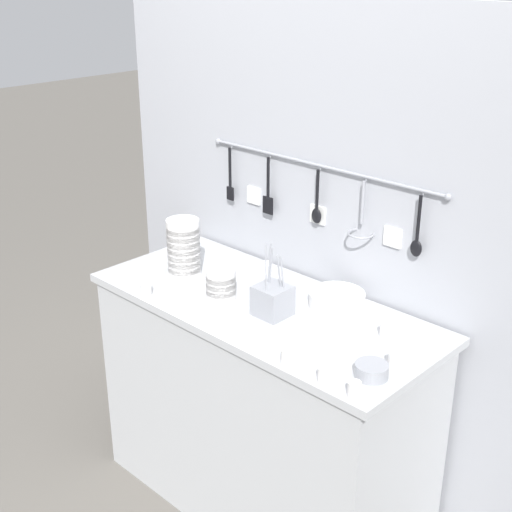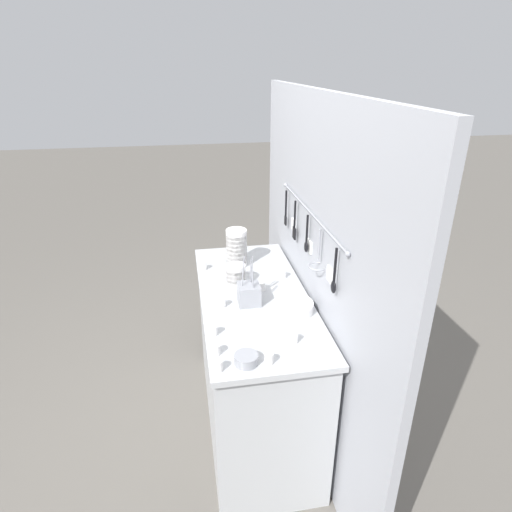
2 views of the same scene
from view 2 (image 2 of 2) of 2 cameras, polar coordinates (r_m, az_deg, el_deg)
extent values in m
plane|color=#666059|center=(2.92, -0.25, -20.86)|extent=(20.00, 20.00, 0.00)
cube|color=#B7BABC|center=(2.37, -0.29, -5.47)|extent=(1.35, 0.58, 0.03)
cube|color=#B7BABC|center=(2.63, -0.27, -14.10)|extent=(1.29, 0.56, 0.88)
cube|color=#A8AAB2|center=(2.40, 7.44, -2.96)|extent=(2.15, 0.04, 1.96)
cylinder|color=#93969E|center=(2.24, 7.19, 5.83)|extent=(1.07, 0.01, 0.01)
sphere|color=#93969E|center=(2.73, 3.95, 9.42)|extent=(0.02, 0.02, 0.02)
sphere|color=#93969E|center=(1.77, 12.13, 0.26)|extent=(0.02, 0.02, 0.02)
cylinder|color=black|center=(2.68, 4.02, 6.96)|extent=(0.01, 0.01, 0.17)
cube|color=black|center=(2.72, 3.95, 4.74)|extent=(0.04, 0.01, 0.06)
cylinder|color=#93969E|center=(2.66, 4.33, 8.84)|extent=(0.01, 0.01, 0.02)
cylinder|color=black|center=(2.48, 5.21, 5.50)|extent=(0.01, 0.01, 0.17)
cube|color=black|center=(2.52, 5.11, 3.06)|extent=(0.05, 0.01, 0.07)
cylinder|color=#93969E|center=(2.46, 5.56, 7.48)|extent=(0.01, 0.01, 0.02)
cylinder|color=black|center=(2.25, 6.83, 3.60)|extent=(0.01, 0.01, 0.15)
ellipsoid|color=black|center=(2.29, 6.70, 1.21)|extent=(0.04, 0.02, 0.06)
cylinder|color=#93969E|center=(2.23, 7.23, 5.61)|extent=(0.01, 0.01, 0.02)
cylinder|color=#93969E|center=(2.07, 8.41, 1.55)|extent=(0.01, 0.01, 0.16)
torus|color=#93969E|center=(2.12, 8.22, -1.38)|extent=(0.10, 0.10, 0.01)
cylinder|color=#93969E|center=(2.05, 8.88, 3.74)|extent=(0.01, 0.01, 0.02)
cylinder|color=black|center=(1.88, 10.52, -1.24)|extent=(0.01, 0.01, 0.16)
ellipsoid|color=black|center=(1.93, 10.28, -4.09)|extent=(0.04, 0.02, 0.06)
cylinder|color=#93969E|center=(1.85, 11.08, 1.23)|extent=(0.01, 0.01, 0.02)
cube|color=white|center=(2.61, 5.03, 4.16)|extent=(0.07, 0.01, 0.07)
cube|color=white|center=(2.31, 7.13, 1.27)|extent=(0.07, 0.01, 0.07)
cube|color=white|center=(2.02, 9.84, -2.46)|extent=(0.07, 0.01, 0.07)
cylinder|color=white|center=(2.46, -2.69, -3.29)|extent=(0.11, 0.11, 0.05)
cylinder|color=white|center=(2.45, -2.70, -2.76)|extent=(0.11, 0.11, 0.05)
cylinder|color=white|center=(2.44, -2.72, -2.23)|extent=(0.11, 0.11, 0.05)
cylinder|color=white|center=(2.42, -2.73, -1.69)|extent=(0.11, 0.11, 0.05)
cylinder|color=white|center=(2.68, -2.57, -0.74)|extent=(0.13, 0.13, 0.05)
cylinder|color=white|center=(2.67, -2.58, -0.22)|extent=(0.13, 0.13, 0.05)
cylinder|color=white|center=(2.66, -2.59, 0.31)|extent=(0.13, 0.13, 0.05)
cylinder|color=white|center=(2.65, -2.60, 0.84)|extent=(0.13, 0.13, 0.05)
cylinder|color=white|center=(2.64, -2.61, 1.37)|extent=(0.13, 0.13, 0.05)
cylinder|color=white|center=(2.63, -2.62, 1.91)|extent=(0.13, 0.13, 0.05)
cylinder|color=white|center=(2.62, -2.63, 2.45)|extent=(0.13, 0.13, 0.05)
cylinder|color=white|center=(2.61, -2.65, 3.00)|extent=(0.13, 0.13, 0.05)
cylinder|color=white|center=(2.22, 5.00, -7.27)|extent=(0.20, 0.20, 0.01)
cylinder|color=white|center=(2.21, 5.01, -7.07)|extent=(0.20, 0.20, 0.01)
cylinder|color=white|center=(2.21, 5.02, -6.88)|extent=(0.20, 0.20, 0.01)
cylinder|color=white|center=(2.20, 5.02, -6.68)|extent=(0.20, 0.20, 0.01)
cylinder|color=white|center=(2.20, 5.03, -6.49)|extent=(0.20, 0.20, 0.01)
cylinder|color=white|center=(2.20, 5.04, -6.29)|extent=(0.20, 0.20, 0.01)
cylinder|color=#93969E|center=(1.86, -1.30, -13.58)|extent=(0.10, 0.10, 0.04)
cube|color=#93969E|center=(2.26, -0.96, -5.09)|extent=(0.11, 0.11, 0.11)
cylinder|color=#93969E|center=(2.20, -0.48, -3.31)|extent=(0.02, 0.02, 0.17)
cylinder|color=#93969E|center=(2.23, -0.75, -2.62)|extent=(0.02, 0.01, 0.19)
cylinder|color=#93969E|center=(2.20, -1.79, -2.71)|extent=(0.03, 0.03, 0.21)
cylinder|color=#93969E|center=(2.24, -0.62, -2.38)|extent=(0.01, 0.02, 0.20)
cylinder|color=#93969E|center=(2.19, -0.41, -3.51)|extent=(0.03, 0.01, 0.17)
cylinder|color=white|center=(2.25, -4.55, -6.18)|extent=(0.04, 0.04, 0.05)
cylinder|color=white|center=(1.92, -5.38, -12.30)|extent=(0.04, 0.04, 0.05)
cylinder|color=white|center=(2.04, -5.72, -9.82)|extent=(0.04, 0.04, 0.05)
cylinder|color=white|center=(2.39, 0.79, -4.06)|extent=(0.04, 0.04, 0.05)
cylinder|color=white|center=(2.54, 3.60, -2.37)|extent=(0.04, 0.04, 0.05)
cylinder|color=white|center=(1.86, 1.74, -13.50)|extent=(0.04, 0.04, 0.05)
cylinder|color=white|center=(2.65, -7.01, -1.30)|extent=(0.04, 0.04, 0.05)
cylinder|color=white|center=(1.99, 5.06, -10.79)|extent=(0.04, 0.04, 0.05)
cylinder|color=white|center=(1.83, -5.06, -14.36)|extent=(0.04, 0.04, 0.05)
camera|label=1|loc=(1.42, -83.22, 3.19)|focal=50.00mm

